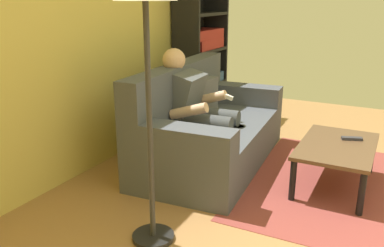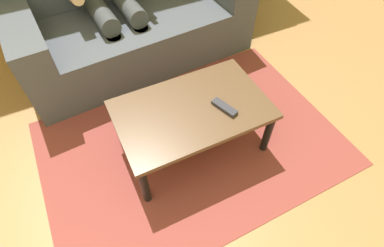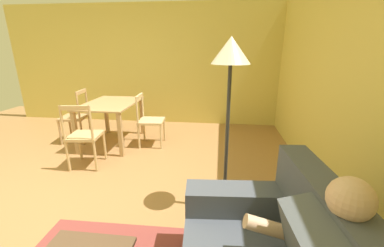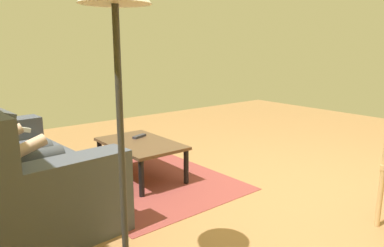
% 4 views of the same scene
% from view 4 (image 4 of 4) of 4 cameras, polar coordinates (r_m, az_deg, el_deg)
% --- Properties ---
extents(ground_plane, '(8.35, 8.35, 0.00)m').
position_cam_4_polar(ground_plane, '(3.47, 17.62, -10.79)').
color(ground_plane, '#9E7042').
extents(couch, '(1.93, 1.07, 0.93)m').
position_cam_4_polar(couch, '(3.25, -26.86, -6.96)').
color(couch, '#474C56').
rests_on(couch, ground_plane).
extents(person_lounging, '(0.61, 0.91, 1.10)m').
position_cam_4_polar(person_lounging, '(3.05, -27.17, -3.52)').
color(person_lounging, '#4C5156').
rests_on(person_lounging, ground_plane).
extents(coffee_table, '(0.93, 0.58, 0.37)m').
position_cam_4_polar(coffee_table, '(3.67, -8.16, -3.66)').
color(coffee_table, brown).
rests_on(coffee_table, ground_plane).
extents(tv_remote, '(0.11, 0.18, 0.02)m').
position_cam_4_polar(tv_remote, '(3.84, -8.36, -2.02)').
color(tv_remote, '#2D2D38').
rests_on(tv_remote, coffee_table).
extents(area_rug, '(2.02, 1.43, 0.01)m').
position_cam_4_polar(area_rug, '(3.77, -8.01, -8.37)').
color(area_rug, brown).
rests_on(area_rug, ground_plane).
extents(floor_lamp, '(0.36, 0.36, 1.76)m').
position_cam_4_polar(floor_lamp, '(1.87, -12.07, 16.96)').
color(floor_lamp, black).
rests_on(floor_lamp, ground_plane).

